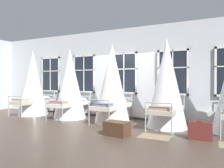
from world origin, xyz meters
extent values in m
plane|color=#4C3D33|center=(0.00, 0.00, 0.00)|extent=(24.29, 24.29, 0.00)
cube|color=silver|center=(0.00, 1.30, 1.76)|extent=(13.14, 0.10, 3.51)
cube|color=black|center=(-3.74, 1.19, 1.75)|extent=(1.08, 0.02, 1.62)
cube|color=silver|center=(-3.74, 1.19, 0.97)|extent=(1.08, 0.06, 0.07)
cube|color=silver|center=(-3.74, 1.19, 2.52)|extent=(1.08, 0.06, 0.07)
cube|color=silver|center=(-4.25, 1.19, 1.75)|extent=(0.07, 0.06, 1.62)
cube|color=silver|center=(-3.24, 1.19, 1.75)|extent=(0.07, 0.06, 1.62)
cube|color=silver|center=(-3.74, 1.19, 1.75)|extent=(0.04, 0.06, 1.62)
cube|color=silver|center=(-3.74, 1.19, 1.91)|extent=(1.08, 0.06, 0.04)
cube|color=black|center=(-1.87, 1.19, 1.75)|extent=(1.08, 0.02, 1.62)
cube|color=silver|center=(-1.87, 1.19, 0.97)|extent=(1.08, 0.06, 0.07)
cube|color=silver|center=(-1.87, 1.19, 2.52)|extent=(1.08, 0.06, 0.07)
cube|color=silver|center=(-2.38, 1.19, 1.75)|extent=(0.07, 0.06, 1.62)
cube|color=silver|center=(-1.37, 1.19, 1.75)|extent=(0.07, 0.06, 1.62)
cube|color=silver|center=(-1.87, 1.19, 1.75)|extent=(0.04, 0.06, 1.62)
cube|color=silver|center=(-1.87, 1.19, 1.91)|extent=(1.08, 0.06, 0.04)
cube|color=black|center=(0.00, 1.19, 1.75)|extent=(1.08, 0.02, 1.62)
cube|color=silver|center=(0.00, 1.19, 0.97)|extent=(1.08, 0.06, 0.07)
cube|color=silver|center=(0.00, 1.19, 2.52)|extent=(1.08, 0.06, 0.07)
cube|color=silver|center=(-0.51, 1.19, 1.75)|extent=(0.07, 0.06, 1.62)
cube|color=silver|center=(0.51, 1.19, 1.75)|extent=(0.07, 0.06, 1.62)
cube|color=silver|center=(0.00, 1.19, 1.75)|extent=(0.04, 0.06, 1.62)
cube|color=silver|center=(0.00, 1.19, 1.91)|extent=(1.08, 0.06, 0.04)
cube|color=black|center=(1.87, 1.19, 1.75)|extent=(1.08, 0.02, 1.62)
cube|color=silver|center=(1.87, 1.19, 0.97)|extent=(1.08, 0.06, 0.07)
cube|color=silver|center=(1.87, 1.19, 2.52)|extent=(1.08, 0.06, 0.07)
cube|color=silver|center=(1.37, 1.19, 1.75)|extent=(0.07, 0.06, 1.62)
cube|color=silver|center=(2.38, 1.19, 1.75)|extent=(0.07, 0.06, 1.62)
cube|color=silver|center=(1.87, 1.19, 1.75)|extent=(0.04, 0.06, 1.62)
cube|color=silver|center=(1.87, 1.19, 1.91)|extent=(1.08, 0.06, 0.04)
cube|color=silver|center=(3.24, 1.19, 1.75)|extent=(0.07, 0.06, 1.62)
cube|color=silver|center=(0.00, 1.17, 0.25)|extent=(8.09, 0.10, 0.36)
cylinder|color=#9EA3A8|center=(-4.14, 1.08, 0.49)|extent=(0.04, 0.04, 0.97)
cylinder|color=#9EA3A8|center=(-3.41, 1.07, 0.49)|extent=(0.04, 0.04, 0.97)
cylinder|color=#9EA3A8|center=(-4.17, -0.74, 0.42)|extent=(0.04, 0.04, 0.84)
cylinder|color=#9EA3A8|center=(-3.44, -0.75, 0.42)|extent=(0.04, 0.04, 0.84)
cylinder|color=#9EA3A8|center=(-4.16, 0.17, 0.49)|extent=(0.06, 1.82, 0.03)
cylinder|color=#9EA3A8|center=(-3.42, 0.16, 0.49)|extent=(0.06, 1.82, 0.03)
cylinder|color=#9EA3A8|center=(-3.78, 1.07, 0.97)|extent=(0.73, 0.04, 0.03)
cylinder|color=#9EA3A8|center=(-3.80, -0.75, 0.84)|extent=(0.73, 0.04, 0.03)
cube|color=#B7B2A3|center=(-3.79, 0.16, 0.56)|extent=(0.78, 1.85, 0.13)
ellipsoid|color=silver|center=(-3.78, 0.83, 0.69)|extent=(0.57, 0.41, 0.14)
cube|color=tan|center=(-3.80, -0.49, 0.67)|extent=(0.61, 0.37, 0.10)
cone|color=white|center=(-3.79, 0.16, 1.37)|extent=(1.25, 1.25, 2.75)
cylinder|color=#9EA3A8|center=(-2.21, 1.07, 0.49)|extent=(0.04, 0.04, 0.97)
cylinder|color=#9EA3A8|center=(-1.48, 1.07, 0.49)|extent=(0.04, 0.04, 0.97)
cylinder|color=#9EA3A8|center=(-2.20, -0.75, 0.42)|extent=(0.04, 0.04, 0.84)
cylinder|color=#9EA3A8|center=(-1.47, -0.75, 0.42)|extent=(0.04, 0.04, 0.84)
cylinder|color=#9EA3A8|center=(-2.21, 0.16, 0.49)|extent=(0.04, 1.82, 0.03)
cylinder|color=#9EA3A8|center=(-1.48, 0.16, 0.49)|extent=(0.04, 1.82, 0.03)
cylinder|color=#9EA3A8|center=(-1.85, 1.07, 0.97)|extent=(0.73, 0.04, 0.03)
cylinder|color=#9EA3A8|center=(-1.83, -0.75, 0.84)|extent=(0.73, 0.04, 0.03)
cube|color=silver|center=(-1.84, 0.16, 0.56)|extent=(0.76, 1.84, 0.13)
ellipsoid|color=silver|center=(-1.85, 0.83, 0.69)|extent=(0.57, 0.40, 0.14)
cube|color=gray|center=(-1.84, -0.49, 0.67)|extent=(0.61, 0.36, 0.10)
cone|color=white|center=(-1.84, 0.16, 1.35)|extent=(1.25, 1.25, 2.70)
cylinder|color=#9EA3A8|center=(-0.35, 1.08, 0.49)|extent=(0.04, 0.04, 0.97)
cylinder|color=#9EA3A8|center=(0.38, 1.06, 0.49)|extent=(0.04, 0.04, 0.97)
cylinder|color=#9EA3A8|center=(-0.39, -0.74, 0.42)|extent=(0.04, 0.04, 0.84)
cylinder|color=#9EA3A8|center=(0.34, -0.75, 0.42)|extent=(0.04, 0.04, 0.84)
cylinder|color=#9EA3A8|center=(-0.37, 0.17, 0.49)|extent=(0.07, 1.82, 0.03)
cylinder|color=#9EA3A8|center=(0.36, 0.16, 0.49)|extent=(0.07, 1.82, 0.03)
cylinder|color=#9EA3A8|center=(0.01, 1.07, 0.97)|extent=(0.73, 0.05, 0.03)
cylinder|color=#9EA3A8|center=(-0.03, -0.75, 0.84)|extent=(0.73, 0.05, 0.03)
cube|color=beige|center=(-0.01, 0.16, 0.56)|extent=(0.79, 1.86, 0.13)
ellipsoid|color=#B7B2A3|center=(0.01, 0.83, 0.69)|extent=(0.58, 0.41, 0.14)
cube|color=slate|center=(-0.02, -0.49, 0.67)|extent=(0.62, 0.37, 0.10)
cone|color=silver|center=(-0.01, 0.16, 1.37)|extent=(1.25, 1.25, 2.75)
cylinder|color=#9EA3A8|center=(1.55, 1.05, 0.49)|extent=(0.04, 0.04, 0.97)
cylinder|color=#9EA3A8|center=(2.28, 1.03, 0.49)|extent=(0.04, 0.04, 0.97)
cylinder|color=#9EA3A8|center=(1.50, -0.77, 0.42)|extent=(0.04, 0.04, 0.84)
cylinder|color=#9EA3A8|center=(2.23, -0.79, 0.42)|extent=(0.04, 0.04, 0.84)
cylinder|color=#9EA3A8|center=(1.52, 0.14, 0.49)|extent=(0.08, 1.82, 0.03)
cylinder|color=#9EA3A8|center=(2.25, 0.12, 0.49)|extent=(0.08, 1.82, 0.03)
cylinder|color=#9EA3A8|center=(1.91, 1.04, 0.97)|extent=(0.73, 0.05, 0.03)
cylinder|color=#9EA3A8|center=(1.87, -0.78, 0.84)|extent=(0.73, 0.05, 0.03)
cube|color=#B7B2A3|center=(1.89, 0.13, 0.56)|extent=(0.80, 1.86, 0.13)
ellipsoid|color=silver|center=(1.91, 0.80, 0.69)|extent=(0.58, 0.42, 0.14)
cube|color=gray|center=(1.87, -0.52, 0.67)|extent=(0.62, 0.38, 0.10)
cone|color=white|center=(1.89, 0.13, 1.38)|extent=(1.25, 1.25, 2.77)
cylinder|color=#9EA3A8|center=(3.40, 1.08, 0.49)|extent=(0.04, 0.04, 0.97)
cylinder|color=#9EA3A8|center=(3.38, -0.74, 0.42)|extent=(0.04, 0.04, 0.84)
cylinder|color=#9EA3A8|center=(3.39, 0.17, 0.49)|extent=(0.05, 1.82, 0.03)
cube|color=#8E7A5B|center=(1.87, -1.15, 0.01)|extent=(0.80, 0.56, 0.01)
cube|color=#5B231E|center=(2.93, -0.93, 0.22)|extent=(0.58, 0.25, 0.44)
cube|color=tan|center=(2.92, -0.82, 0.22)|extent=(0.50, 0.06, 0.03)
torus|color=#5B231E|center=(2.93, -0.93, 0.46)|extent=(0.16, 0.16, 0.02)
cube|color=#472D1E|center=(0.94, -1.46, 0.19)|extent=(0.69, 0.48, 0.37)
camera|label=1|loc=(3.37, -6.63, 1.44)|focal=34.85mm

